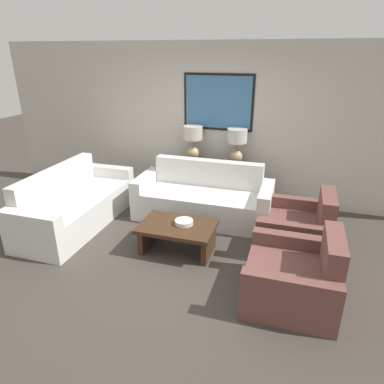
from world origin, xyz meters
name	(u,v)px	position (x,y,z in m)	size (l,w,h in m)	color
ground_plane	(173,265)	(0.00, 0.00, 0.00)	(20.00, 20.00, 0.00)	#3D3833
back_wall	(218,124)	(0.00, 2.33, 1.33)	(8.11, 0.12, 2.65)	beige
console_table	(213,182)	(0.00, 2.07, 0.36)	(1.20, 0.35, 0.73)	black
table_lamp_left	(193,139)	(-0.38, 2.07, 1.10)	(0.32, 0.32, 0.60)	tan
table_lamp_right	(237,142)	(0.38, 2.07, 1.10)	(0.32, 0.32, 0.60)	tan
couch_by_back_wall	(203,200)	(0.00, 1.42, 0.30)	(2.12, 0.85, 0.87)	silver
couch_by_side	(75,206)	(-1.81, 0.62, 0.30)	(0.85, 2.12, 0.87)	silver
coffee_table	(177,232)	(-0.06, 0.34, 0.28)	(0.98, 0.65, 0.39)	#3D2616
decorative_bowl	(184,222)	(0.02, 0.39, 0.41)	(0.24, 0.24, 0.06)	beige
armchair_near_back_wall	(297,229)	(1.45, 0.90, 0.27)	(0.93, 0.98, 0.82)	brown
armchair_near_camera	(295,278)	(1.45, -0.21, 0.27)	(0.93, 0.98, 0.82)	brown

